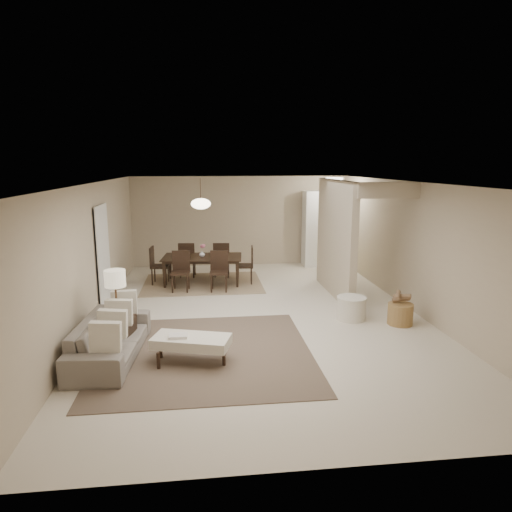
{
  "coord_description": "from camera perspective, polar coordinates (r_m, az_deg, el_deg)",
  "views": [
    {
      "loc": [
        -1.05,
        -8.22,
        2.84
      ],
      "look_at": [
        -0.02,
        0.52,
        1.05
      ],
      "focal_mm": 32.0,
      "sensor_mm": 36.0,
      "label": 1
    }
  ],
  "objects": [
    {
      "name": "table_lamp",
      "position": [
        7.28,
        -17.19,
        -3.21
      ],
      "size": [
        0.32,
        0.32,
        0.76
      ],
      "color": "#4E3421",
      "rests_on": "side_table"
    },
    {
      "name": "round_pouf",
      "position": [
        8.67,
        11.82,
        -6.41
      ],
      "size": [
        0.54,
        0.54,
        0.42
      ],
      "primitive_type": "cylinder",
      "color": "beige",
      "rests_on": "floor"
    },
    {
      "name": "back_wall",
      "position": [
        12.87,
        -1.98,
        4.38
      ],
      "size": [
        6.0,
        0.0,
        6.0
      ],
      "primitive_type": "plane",
      "rotation": [
        1.57,
        0.0,
        0.0
      ],
      "color": "tan",
      "rests_on": "floor"
    },
    {
      "name": "right_wall",
      "position": [
        9.31,
        19.22,
        1.01
      ],
      "size": [
        0.0,
        9.0,
        9.0
      ],
      "primitive_type": "plane",
      "rotation": [
        1.57,
        0.0,
        -1.57
      ],
      "color": "tan",
      "rests_on": "floor"
    },
    {
      "name": "floor",
      "position": [
        8.76,
        0.55,
        -7.41
      ],
      "size": [
        9.0,
        9.0,
        0.0
      ],
      "primitive_type": "plane",
      "color": "beige",
      "rests_on": "ground"
    },
    {
      "name": "vase",
      "position": [
        10.92,
        -6.76,
        0.26
      ],
      "size": [
        0.14,
        0.14,
        0.14
      ],
      "primitive_type": "imported",
      "rotation": [
        0.0,
        0.0,
        -0.0
      ],
      "color": "silver",
      "rests_on": "dining_table"
    },
    {
      "name": "living_rug",
      "position": [
        7.15,
        -6.33,
        -11.94
      ],
      "size": [
        3.2,
        3.2,
        0.01
      ],
      "primitive_type": "cube",
      "color": "brown",
      "rests_on": "floor"
    },
    {
      "name": "ceiling",
      "position": [
        8.3,
        0.58,
        9.15
      ],
      "size": [
        9.0,
        9.0,
        0.0
      ],
      "primitive_type": "plane",
      "rotation": [
        3.14,
        0.0,
        0.0
      ],
      "color": "white",
      "rests_on": "back_wall"
    },
    {
      "name": "yellow_mat",
      "position": [
        11.94,
        9.94,
        -2.41
      ],
      "size": [
        0.88,
        0.57,
        0.01
      ],
      "primitive_type": "cube",
      "rotation": [
        0.0,
        0.0,
        0.06
      ],
      "color": "yellow",
      "rests_on": "floor"
    },
    {
      "name": "dining_rug",
      "position": [
        11.08,
        -6.68,
        -3.41
      ],
      "size": [
        2.8,
        2.1,
        0.01
      ],
      "primitive_type": "cube",
      "color": "#856E52",
      "rests_on": "floor"
    },
    {
      "name": "dining_chairs",
      "position": [
        10.97,
        -6.73,
        -1.16
      ],
      "size": [
        2.45,
        1.86,
        0.9
      ],
      "color": "black",
      "rests_on": "dining_rug"
    },
    {
      "name": "pantry_cabinet",
      "position": [
        12.96,
        8.58,
        3.42
      ],
      "size": [
        1.2,
        0.55,
        2.1
      ],
      "primitive_type": "cube",
      "color": "white",
      "rests_on": "floor"
    },
    {
      "name": "dining_table",
      "position": [
        11.0,
        -6.72,
        -1.78
      ],
      "size": [
        1.96,
        1.21,
        0.66
      ],
      "primitive_type": "imported",
      "rotation": [
        0.0,
        0.0,
        -0.09
      ],
      "color": "black",
      "rests_on": "dining_rug"
    },
    {
      "name": "left_wall",
      "position": [
        8.6,
        -19.68,
        0.16
      ],
      "size": [
        0.0,
        9.0,
        9.0
      ],
      "primitive_type": "plane",
      "rotation": [
        1.57,
        0.0,
        1.57
      ],
      "color": "tan",
      "rests_on": "floor"
    },
    {
      "name": "ottoman_bench",
      "position": [
        6.75,
        -8.09,
        -10.57
      ],
      "size": [
        1.2,
        0.8,
        0.39
      ],
      "rotation": [
        0.0,
        0.0,
        -0.29
      ],
      "color": "beige",
      "rests_on": "living_rug"
    },
    {
      "name": "partition",
      "position": [
        10.02,
        9.92,
        2.19
      ],
      "size": [
        0.15,
        2.5,
        2.5
      ],
      "primitive_type": "cube",
      "color": "tan",
      "rests_on": "floor"
    },
    {
      "name": "flush_light",
      "position": [
        11.91,
        9.76,
        9.5
      ],
      "size": [
        0.44,
        0.44,
        0.05
      ],
      "primitive_type": "cylinder",
      "color": "white",
      "rests_on": "ceiling"
    },
    {
      "name": "wicker_basket",
      "position": [
        8.64,
        17.59,
        -6.93
      ],
      "size": [
        0.57,
        0.57,
        0.38
      ],
      "primitive_type": "cylinder",
      "rotation": [
        0.0,
        0.0,
        0.34
      ],
      "color": "#8D5E38",
      "rests_on": "floor"
    },
    {
      "name": "pendant_light",
      "position": [
        10.75,
        -6.91,
        6.5
      ],
      "size": [
        0.46,
        0.46,
        0.71
      ],
      "color": "#4E3421",
      "rests_on": "ceiling"
    },
    {
      "name": "side_table",
      "position": [
        7.52,
        -16.82,
        -9.19
      ],
      "size": [
        0.54,
        0.54,
        0.49
      ],
      "primitive_type": "cube",
      "rotation": [
        0.0,
        0.0,
        -0.22
      ],
      "color": "black",
      "rests_on": "floor"
    },
    {
      "name": "sofa",
      "position": [
        7.17,
        -17.75,
        -9.82
      ],
      "size": [
        2.1,
        0.96,
        0.6
      ],
      "primitive_type": "imported",
      "rotation": [
        0.0,
        0.0,
        1.49
      ],
      "color": "slate",
      "rests_on": "floor"
    },
    {
      "name": "doorway",
      "position": [
        9.21,
        -18.59,
        -0.51
      ],
      "size": [
        0.04,
        0.9,
        2.04
      ],
      "primitive_type": "cube",
      "color": "black",
      "rests_on": "floor"
    }
  ]
}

